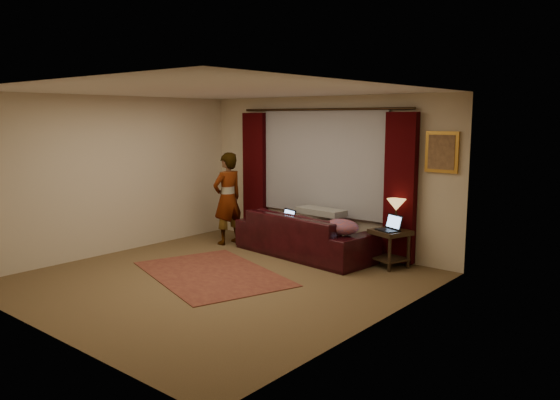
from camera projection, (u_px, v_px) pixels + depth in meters
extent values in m
cube|color=brown|center=(220.00, 280.00, 7.62)|extent=(5.00, 5.00, 0.01)
cube|color=silver|center=(216.00, 91.00, 7.23)|extent=(5.00, 5.00, 0.02)
cube|color=beige|center=(324.00, 173.00, 9.32)|extent=(5.00, 0.02, 2.60)
cube|color=beige|center=(39.00, 212.00, 5.53)|extent=(5.00, 0.02, 2.60)
cube|color=beige|center=(113.00, 175.00, 9.01)|extent=(0.02, 5.00, 2.60)
cube|color=beige|center=(380.00, 207.00, 5.84)|extent=(0.02, 5.00, 2.60)
cube|color=#97979E|center=(322.00, 162.00, 9.24)|extent=(2.50, 0.05, 1.80)
cube|color=black|center=(255.00, 175.00, 10.20)|extent=(0.50, 0.14, 2.30)
cube|color=black|center=(400.00, 188.00, 8.30)|extent=(0.50, 0.14, 2.30)
cylinder|color=#2F2011|center=(321.00, 109.00, 9.07)|extent=(0.04, 0.04, 3.40)
cube|color=#BE852F|center=(442.00, 152.00, 7.90)|extent=(0.50, 0.04, 0.60)
imported|color=black|center=(305.00, 226.00, 8.91)|extent=(2.53, 1.31, 0.98)
cube|color=gray|center=(321.00, 196.00, 8.90)|extent=(0.87, 0.40, 0.10)
ellipsoid|color=#7A4357|center=(342.00, 227.00, 8.21)|extent=(0.60, 0.49, 0.23)
cube|color=brown|center=(212.00, 274.00, 7.90)|extent=(2.75, 2.25, 0.01)
cube|color=black|center=(390.00, 249.00, 8.23)|extent=(0.63, 0.63, 0.57)
imported|color=gray|center=(228.00, 199.00, 9.69)|extent=(0.53, 0.53, 1.64)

